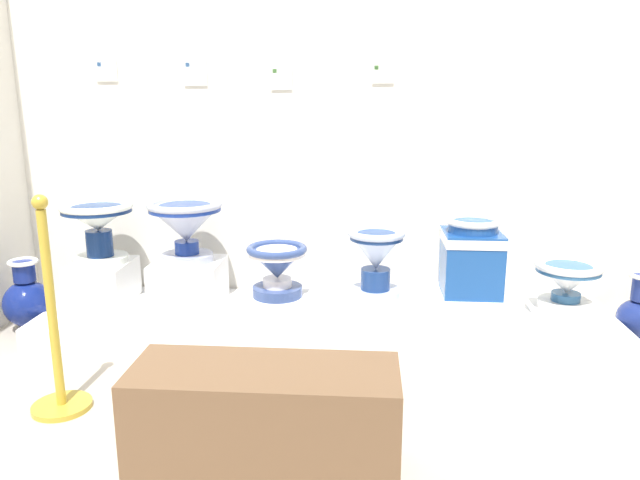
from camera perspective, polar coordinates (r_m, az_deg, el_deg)
The scene contains 22 objects.
wall_back at distance 3.67m, azimuth 1.13°, elevation 15.88°, with size 4.04×0.06×2.97m, color white.
display_platform at distance 3.47m, azimuth 0.60°, elevation -7.90°, with size 3.21×0.78×0.13m, color white.
plinth_block_tall_cobalt at distance 3.81m, azimuth -19.78°, elevation -3.76°, with size 0.32×0.38×0.24m, color white.
antique_toilet_tall_cobalt at distance 3.72m, azimuth -20.22°, elevation 1.67°, with size 0.41×0.41×0.36m.
plinth_block_central_ornate at distance 3.63m, azimuth -12.27°, elevation -3.94°, with size 0.39×0.35×0.26m, color white.
antique_toilet_central_ornate at distance 3.54m, azimuth -12.56°, elevation 1.65°, with size 0.42×0.42×0.35m.
plinth_block_rightmost at distance 3.41m, azimuth -4.00°, elevation -6.13°, with size 0.34×0.28×0.11m, color white.
antique_toilet_rightmost at distance 3.34m, azimuth -4.07°, elevation -2.36°, with size 0.33×0.33×0.29m.
plinth_block_leftmost at distance 3.50m, azimuth 5.20°, elevation -5.93°, with size 0.31×0.31×0.07m, color white.
antique_toilet_leftmost at distance 3.42m, azimuth 5.30°, elevation -1.45°, with size 0.32×0.32×0.39m.
plinth_block_pale_glazed at distance 3.44m, azimuth 13.80°, elevation -5.97°, with size 0.33×0.37×0.15m, color white.
antique_toilet_pale_glazed at distance 3.36m, azimuth 14.07°, elevation -1.29°, with size 0.31×0.33×0.41m.
plinth_block_squat_floral at distance 3.61m, azimuth 22.01°, elevation -6.45°, with size 0.31×0.39×0.05m, color white.
antique_toilet_squat_floral at distance 3.55m, azimuth 22.29°, elevation -3.48°, with size 0.36×0.36×0.27m.
info_placard_first at distance 3.95m, azimuth -19.49°, elevation 14.81°, with size 0.13×0.01×0.12m.
info_placard_second at distance 3.77m, azimuth -11.68°, elevation 15.21°, with size 0.14×0.01×0.15m.
info_placard_third at distance 3.66m, azimuth -3.66°, elevation 15.01°, with size 0.12×0.01×0.13m.
info_placard_fourth at distance 3.63m, azimuth 5.96°, elevation 15.35°, with size 0.12×0.01×0.11m.
decorative_vase_companion at distance 3.88m, azimuth -25.86°, elevation -5.15°, with size 0.27×0.27×0.42m.
decorative_vase_corner at distance 3.77m, azimuth 27.91°, elevation -6.17°, with size 0.24×0.24×0.40m.
stanchion_post_near_left at distance 2.85m, azimuth -23.64°, elevation -9.39°, with size 0.25×0.25×0.94m.
museum_bench at distance 2.26m, azimuth -5.19°, elevation -16.55°, with size 0.95×0.36×0.40m, color brown.
Camera 1 is at (2.13, -1.12, 1.33)m, focal length 33.95 mm.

